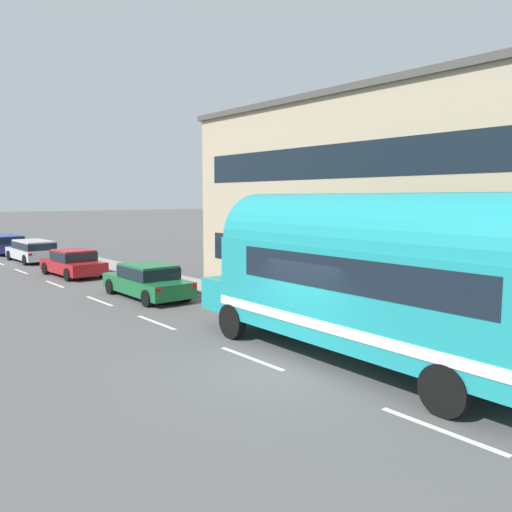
{
  "coord_description": "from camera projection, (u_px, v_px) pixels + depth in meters",
  "views": [
    {
      "loc": [
        -7.92,
        -8.54,
        4.01
      ],
      "look_at": [
        1.71,
        3.03,
        2.31
      ],
      "focal_mm": 36.08,
      "sensor_mm": 36.0,
      "label": 1
    }
  ],
  "objects": [
    {
      "name": "sidewalk_slab",
      "position": [
        205.0,
        288.0,
        22.56
      ],
      "size": [
        1.85,
        90.0,
        0.15
      ],
      "primitive_type": "cube",
      "color": "gray",
      "rests_on": "ground"
    },
    {
      "name": "car_fourth",
      "position": [
        6.0,
        243.0,
        36.91
      ],
      "size": [
        2.03,
        4.86,
        1.37
      ],
      "color": "navy",
      "rests_on": "ground"
    },
    {
      "name": "lane_markings",
      "position": [
        137.0,
        287.0,
        23.18
      ],
      "size": [
        3.81,
        80.0,
        0.01
      ],
      "color": "silver",
      "rests_on": "ground"
    },
    {
      "name": "ground_plane",
      "position": [
        283.0,
        370.0,
        12.01
      ],
      "size": [
        300.0,
        300.0,
        0.0
      ],
      "primitive_type": "plane",
      "color": "#565454"
    },
    {
      "name": "car_lead",
      "position": [
        148.0,
        279.0,
        20.69
      ],
      "size": [
        1.95,
        4.72,
        1.37
      ],
      "color": "#196633",
      "rests_on": "ground"
    },
    {
      "name": "car_third",
      "position": [
        33.0,
        249.0,
        32.25
      ],
      "size": [
        2.02,
        4.81,
        1.37
      ],
      "color": "silver",
      "rests_on": "ground"
    },
    {
      "name": "car_second",
      "position": [
        73.0,
        262.0,
        26.41
      ],
      "size": [
        2.07,
        4.48,
        1.37
      ],
      "color": "#A5191E",
      "rests_on": "ground"
    },
    {
      "name": "roadside_building",
      "position": [
        442.0,
        200.0,
        20.08
      ],
      "size": [
        9.55,
        19.91,
        7.84
      ],
      "color": "tan",
      "rests_on": "ground"
    },
    {
      "name": "painted_bus",
      "position": [
        382.0,
        272.0,
        11.84
      ],
      "size": [
        2.83,
        11.28,
        4.12
      ],
      "color": "teal",
      "rests_on": "ground"
    }
  ]
}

